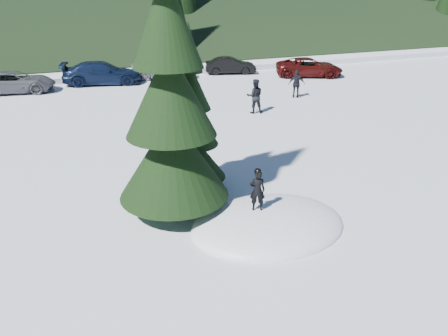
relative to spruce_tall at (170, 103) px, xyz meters
name	(u,v)px	position (x,y,z in m)	size (l,w,h in m)	color
ground	(268,226)	(2.20, -1.80, -3.32)	(200.00, 200.00, 0.00)	white
snow_mound	(268,226)	(2.20, -1.80, -3.32)	(4.48, 3.52, 0.96)	white
spruce_tall	(170,103)	(0.00, 0.00, 0.00)	(3.20, 3.20, 8.60)	black
spruce_short	(191,128)	(1.00, 1.40, -1.22)	(2.20, 2.20, 5.37)	black
child_skier	(257,190)	(1.92, -1.62, -2.25)	(0.43, 0.28, 1.18)	black
adult_0	(255,96)	(6.92, 9.01, -2.42)	(0.87, 0.68, 1.79)	black
adult_1	(297,84)	(10.70, 11.15, -2.50)	(0.97, 0.40, 1.65)	black
car_2	(15,82)	(-5.02, 18.84, -2.65)	(2.22, 4.82, 1.34)	#55565D
car_3	(102,73)	(0.41, 19.41, -2.56)	(2.13, 5.25, 1.52)	#0E1832
car_4	(163,68)	(4.74, 19.77, -2.56)	(1.80, 4.48, 1.52)	gray
car_5	(230,66)	(9.95, 19.64, -2.70)	(1.32, 3.79, 1.25)	black
car_6	(309,67)	(14.95, 16.54, -2.64)	(2.24, 4.86, 1.35)	#3D0C0B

